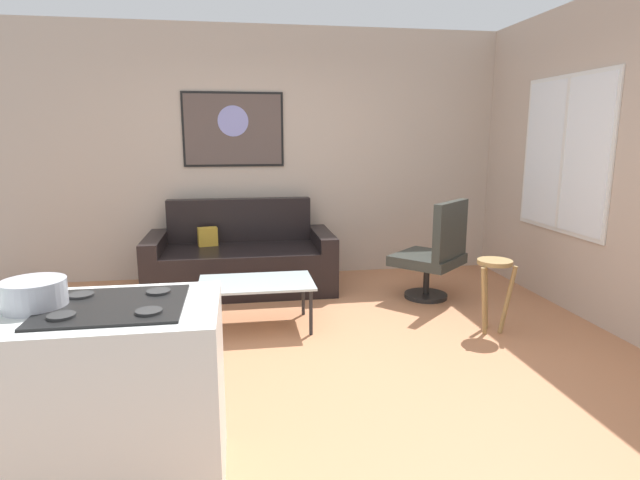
{
  "coord_description": "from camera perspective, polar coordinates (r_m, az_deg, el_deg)",
  "views": [
    {
      "loc": [
        -0.44,
        -3.55,
        1.62
      ],
      "look_at": [
        0.28,
        0.9,
        0.7
      ],
      "focal_mm": 29.03,
      "sensor_mm": 36.0,
      "label": 1
    }
  ],
  "objects": [
    {
      "name": "window",
      "position": [
        5.39,
        25.29,
        8.49
      ],
      "size": [
        0.03,
        1.31,
        1.46
      ],
      "color": "silver"
    },
    {
      "name": "armchair",
      "position": [
        5.23,
        12.62,
        -1.38
      ],
      "size": [
        0.85,
        0.85,
        1.0
      ],
      "color": "black",
      "rests_on": "ground"
    },
    {
      "name": "wall_painting",
      "position": [
        5.93,
        -9.53,
        11.94
      ],
      "size": [
        1.11,
        0.03,
        0.81
      ],
      "color": "black"
    },
    {
      "name": "couch",
      "position": [
        5.56,
        -8.7,
        -2.33
      ],
      "size": [
        1.93,
        0.93,
        0.93
      ],
      "color": "black",
      "rests_on": "ground"
    },
    {
      "name": "right_wall",
      "position": [
        4.93,
        29.57,
        7.49
      ],
      "size": [
        0.05,
        6.4,
        2.8
      ],
      "primitive_type": "cube",
      "color": "#BEA795",
      "rests_on": "ground"
    },
    {
      "name": "ground",
      "position": [
        3.93,
        -1.99,
        -13.09
      ],
      "size": [
        6.4,
        6.4,
        0.04
      ],
      "primitive_type": "cube",
      "color": "#BB7851"
    },
    {
      "name": "coffee_table",
      "position": [
        4.42,
        -7.05,
        -4.96
      ],
      "size": [
        0.96,
        0.59,
        0.4
      ],
      "color": "silver",
      "rests_on": "ground"
    },
    {
      "name": "back_wall",
      "position": [
        6.0,
        -5.05,
        9.37
      ],
      "size": [
        6.4,
        0.05,
        2.8
      ],
      "primitive_type": "cube",
      "color": "#BDAB9A",
      "rests_on": "ground"
    },
    {
      "name": "bar_stool",
      "position": [
        4.48,
        18.6,
        -4.04
      ],
      "size": [
        0.33,
        0.32,
        0.62
      ],
      "color": "#9D7C49",
      "rests_on": "ground"
    },
    {
      "name": "kitchen_counter",
      "position": [
        2.67,
        -26.52,
        -15.86
      ],
      "size": [
        1.4,
        0.68,
        0.91
      ],
      "color": "white",
      "rests_on": "ground"
    },
    {
      "name": "mixing_bowl",
      "position": [
        2.54,
        -28.97,
        -5.3
      ],
      "size": [
        0.26,
        0.26,
        0.13
      ],
      "color": "silver",
      "rests_on": "kitchen_counter"
    }
  ]
}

